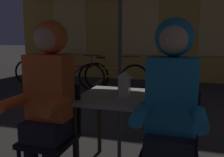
{
  "coord_description": "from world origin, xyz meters",
  "views": [
    {
      "loc": [
        0.56,
        -2.12,
        1.27
      ],
      "look_at": [
        0.0,
        -0.24,
        0.94
      ],
      "focal_mm": 39.58,
      "sensor_mm": 36.0,
      "label": 1
    }
  ],
  "objects_px": {
    "chair_left": "(53,130)",
    "chair_right": "(170,144)",
    "bicycle_nearest": "(43,73)",
    "bicycle_third": "(113,77)",
    "bicycle_second": "(78,74)",
    "person_left_hooded": "(48,90)",
    "person_right_hooded": "(171,99)",
    "cafe_table": "(120,106)",
    "lantern": "(125,84)"
  },
  "relations": [
    {
      "from": "person_left_hooded",
      "to": "bicycle_third",
      "type": "height_order",
      "value": "person_left_hooded"
    },
    {
      "from": "lantern",
      "to": "bicycle_nearest",
      "type": "xyz_separation_m",
      "value": [
        -3.05,
        3.53,
        -0.51
      ]
    },
    {
      "from": "lantern",
      "to": "person_right_hooded",
      "type": "xyz_separation_m",
      "value": [
        0.42,
        -0.36,
        -0.01
      ]
    },
    {
      "from": "bicycle_third",
      "to": "bicycle_nearest",
      "type": "bearing_deg",
      "value": 174.49
    },
    {
      "from": "bicycle_nearest",
      "to": "bicycle_second",
      "type": "relative_size",
      "value": 1.0
    },
    {
      "from": "person_left_hooded",
      "to": "bicycle_third",
      "type": "distance_m",
      "value": 3.78
    },
    {
      "from": "lantern",
      "to": "person_left_hooded",
      "type": "bearing_deg",
      "value": -146.09
    },
    {
      "from": "cafe_table",
      "to": "chair_left",
      "type": "distance_m",
      "value": 0.62
    },
    {
      "from": "chair_right",
      "to": "lantern",
      "type": "bearing_deg",
      "value": 143.88
    },
    {
      "from": "cafe_table",
      "to": "bicycle_nearest",
      "type": "bearing_deg",
      "value": 130.73
    },
    {
      "from": "lantern",
      "to": "bicycle_second",
      "type": "xyz_separation_m",
      "value": [
        -2.06,
        3.55,
        -0.51
      ]
    },
    {
      "from": "cafe_table",
      "to": "chair_right",
      "type": "relative_size",
      "value": 0.85
    },
    {
      "from": "person_right_hooded",
      "to": "person_left_hooded",
      "type": "bearing_deg",
      "value": 180.0
    },
    {
      "from": "lantern",
      "to": "chair_right",
      "type": "height_order",
      "value": "lantern"
    },
    {
      "from": "bicycle_nearest",
      "to": "bicycle_second",
      "type": "height_order",
      "value": "same"
    },
    {
      "from": "cafe_table",
      "to": "person_right_hooded",
      "type": "distance_m",
      "value": 0.67
    },
    {
      "from": "bicycle_second",
      "to": "lantern",
      "type": "bearing_deg",
      "value": -59.82
    },
    {
      "from": "chair_left",
      "to": "bicycle_second",
      "type": "bearing_deg",
      "value": 111.56
    },
    {
      "from": "person_right_hooded",
      "to": "bicycle_nearest",
      "type": "relative_size",
      "value": 0.83
    },
    {
      "from": "cafe_table",
      "to": "bicycle_second",
      "type": "xyz_separation_m",
      "value": [
        -2.0,
        3.49,
        -0.29
      ]
    },
    {
      "from": "chair_right",
      "to": "cafe_table",
      "type": "bearing_deg",
      "value": 142.45
    },
    {
      "from": "bicycle_nearest",
      "to": "bicycle_second",
      "type": "xyz_separation_m",
      "value": [
        0.98,
        0.02,
        0.0
      ]
    },
    {
      "from": "bicycle_nearest",
      "to": "bicycle_third",
      "type": "relative_size",
      "value": 1.0
    },
    {
      "from": "cafe_table",
      "to": "lantern",
      "type": "xyz_separation_m",
      "value": [
        0.06,
        -0.06,
        0.22
      ]
    },
    {
      "from": "lantern",
      "to": "bicycle_nearest",
      "type": "relative_size",
      "value": 0.14
    },
    {
      "from": "bicycle_nearest",
      "to": "bicycle_third",
      "type": "xyz_separation_m",
      "value": [
        1.95,
        -0.19,
        0.0
      ]
    },
    {
      "from": "bicycle_second",
      "to": "bicycle_third",
      "type": "height_order",
      "value": "same"
    },
    {
      "from": "person_left_hooded",
      "to": "bicycle_third",
      "type": "bearing_deg",
      "value": 98.52
    },
    {
      "from": "lantern",
      "to": "chair_left",
      "type": "bearing_deg",
      "value": -150.45
    },
    {
      "from": "chair_left",
      "to": "chair_right",
      "type": "xyz_separation_m",
      "value": [
        0.96,
        0.0,
        0.0
      ]
    },
    {
      "from": "chair_right",
      "to": "bicycle_nearest",
      "type": "xyz_separation_m",
      "value": [
        -3.47,
        3.84,
        -0.14
      ]
    },
    {
      "from": "lantern",
      "to": "person_left_hooded",
      "type": "relative_size",
      "value": 0.17
    },
    {
      "from": "chair_left",
      "to": "person_right_hooded",
      "type": "bearing_deg",
      "value": -3.39
    },
    {
      "from": "lantern",
      "to": "bicycle_second",
      "type": "distance_m",
      "value": 4.14
    },
    {
      "from": "person_left_hooded",
      "to": "person_right_hooded",
      "type": "bearing_deg",
      "value": 0.0
    },
    {
      "from": "chair_right",
      "to": "person_left_hooded",
      "type": "bearing_deg",
      "value": -176.61
    },
    {
      "from": "person_left_hooded",
      "to": "bicycle_second",
      "type": "relative_size",
      "value": 0.84
    },
    {
      "from": "lantern",
      "to": "person_right_hooded",
      "type": "distance_m",
      "value": 0.56
    },
    {
      "from": "bicycle_third",
      "to": "person_left_hooded",
      "type": "bearing_deg",
      "value": -81.48
    },
    {
      "from": "chair_right",
      "to": "bicycle_nearest",
      "type": "bearing_deg",
      "value": 132.09
    },
    {
      "from": "person_left_hooded",
      "to": "person_right_hooded",
      "type": "distance_m",
      "value": 0.96
    },
    {
      "from": "lantern",
      "to": "bicycle_second",
      "type": "height_order",
      "value": "lantern"
    },
    {
      "from": "bicycle_second",
      "to": "person_left_hooded",
      "type": "bearing_deg",
      "value": -68.72
    },
    {
      "from": "chair_left",
      "to": "person_right_hooded",
      "type": "xyz_separation_m",
      "value": [
        0.96,
        -0.06,
        0.36
      ]
    },
    {
      "from": "person_right_hooded",
      "to": "bicycle_third",
      "type": "xyz_separation_m",
      "value": [
        -1.51,
        3.7,
        -0.5
      ]
    },
    {
      "from": "bicycle_second",
      "to": "bicycle_third",
      "type": "distance_m",
      "value": 0.99
    },
    {
      "from": "bicycle_second",
      "to": "person_right_hooded",
      "type": "bearing_deg",
      "value": -57.59
    },
    {
      "from": "cafe_table",
      "to": "bicycle_third",
      "type": "distance_m",
      "value": 3.45
    },
    {
      "from": "cafe_table",
      "to": "person_left_hooded",
      "type": "xyz_separation_m",
      "value": [
        -0.48,
        -0.43,
        0.21
      ]
    },
    {
      "from": "chair_left",
      "to": "bicycle_third",
      "type": "xyz_separation_m",
      "value": [
        -0.55,
        3.65,
        -0.14
      ]
    }
  ]
}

